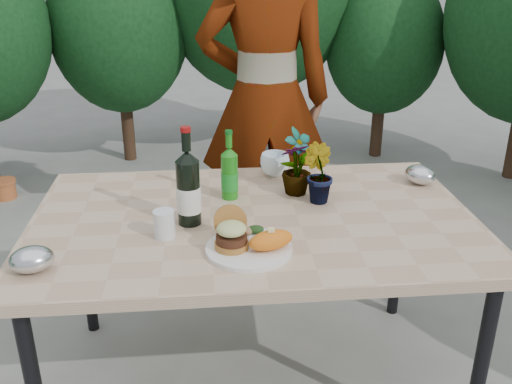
{
  "coord_description": "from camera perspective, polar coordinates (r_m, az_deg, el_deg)",
  "views": [
    {
      "loc": [
        -0.17,
        -1.86,
        1.64
      ],
      "look_at": [
        0.0,
        -0.08,
        0.88
      ],
      "focal_mm": 40.0,
      "sensor_mm": 36.0,
      "label": 1
    }
  ],
  "objects": [
    {
      "name": "wine_bottle",
      "position": [
        1.98,
        -6.77,
        0.29
      ],
      "size": [
        0.08,
        0.08,
        0.35
      ],
      "rotation": [
        0.0,
        0.0,
        0.04
      ],
      "color": "black",
      "rests_on": "patio_table"
    },
    {
      "name": "sweet_potato",
      "position": [
        1.8,
        1.5,
        -4.84
      ],
      "size": [
        0.17,
        0.12,
        0.06
      ],
      "primitive_type": "ellipsoid",
      "rotation": [
        0.0,
        0.0,
        0.35
      ],
      "color": "orange",
      "rests_on": "dinner_plate"
    },
    {
      "name": "blue_bowl",
      "position": [
        2.43,
        1.89,
        2.77
      ],
      "size": [
        0.15,
        0.15,
        0.1
      ],
      "primitive_type": "imported",
      "rotation": [
        0.0,
        0.0,
        -0.22
      ],
      "color": "white",
      "rests_on": "patio_table"
    },
    {
      "name": "burger_stack",
      "position": [
        1.82,
        -2.5,
        -4.03
      ],
      "size": [
        0.11,
        0.16,
        0.11
      ],
      "color": "#B7722D",
      "rests_on": "dinner_plate"
    },
    {
      "name": "seedling_left",
      "position": [
        2.26,
        4.3,
        3.27
      ],
      "size": [
        0.16,
        0.15,
        0.25
      ],
      "primitive_type": "imported",
      "rotation": [
        0.0,
        0.0,
        0.64
      ],
      "color": "#1F571E",
      "rests_on": "patio_table"
    },
    {
      "name": "seedling_mid",
      "position": [
        2.16,
        6.18,
        1.84
      ],
      "size": [
        0.15,
        0.16,
        0.22
      ],
      "primitive_type": "imported",
      "rotation": [
        0.0,
        0.0,
        2.18
      ],
      "color": "#2C591E",
      "rests_on": "patio_table"
    },
    {
      "name": "ground",
      "position": [
        2.48,
        -0.18,
        -18.26
      ],
      "size": [
        80.0,
        80.0,
        0.0
      ],
      "primitive_type": "plane",
      "color": "slate",
      "rests_on": "ground"
    },
    {
      "name": "sparkling_water",
      "position": [
        2.18,
        -2.66,
        1.83
      ],
      "size": [
        0.07,
        0.07,
        0.27
      ],
      "rotation": [
        0.0,
        0.0,
        -0.11
      ],
      "color": "#1B7D16",
      "rests_on": "patio_table"
    },
    {
      "name": "person",
      "position": [
        2.92,
        0.92,
        9.24
      ],
      "size": [
        0.7,
        0.47,
        1.88
      ],
      "primitive_type": "imported",
      "rotation": [
        0.0,
        0.0,
        3.11
      ],
      "color": "#9C694E",
      "rests_on": "ground"
    },
    {
      "name": "dinner_plate",
      "position": [
        1.83,
        -0.71,
        -5.7
      ],
      "size": [
        0.28,
        0.28,
        0.01
      ],
      "primitive_type": "cylinder",
      "color": "white",
      "rests_on": "patio_table"
    },
    {
      "name": "plastic_cup",
      "position": [
        1.93,
        -9.16,
        -3.17
      ],
      "size": [
        0.07,
        0.07,
        0.09
      ],
      "primitive_type": "cylinder",
      "color": "silver",
      "rests_on": "patio_table"
    },
    {
      "name": "grilled_veg",
      "position": [
        1.91,
        -0.43,
        -3.82
      ],
      "size": [
        0.08,
        0.05,
        0.03
      ],
      "color": "olive",
      "rests_on": "dinner_plate"
    },
    {
      "name": "foil_packet_left",
      "position": [
        1.84,
        -21.51,
        -6.28
      ],
      "size": [
        0.15,
        0.14,
        0.08
      ],
      "primitive_type": "ellipsoid",
      "rotation": [
        0.0,
        0.0,
        0.24
      ],
      "color": "silver",
      "rests_on": "patio_table"
    },
    {
      "name": "shrub_hedge",
      "position": [
        3.54,
        5.23,
        15.22
      ],
      "size": [
        6.94,
        5.29,
        2.32
      ],
      "color": "#382316",
      "rests_on": "ground"
    },
    {
      "name": "patio_table",
      "position": [
        2.09,
        -0.21,
        -3.87
      ],
      "size": [
        1.6,
        1.0,
        0.75
      ],
      "color": "tan",
      "rests_on": "ground"
    },
    {
      "name": "terracotta_pot",
      "position": [
        4.44,
        -23.84,
        0.29
      ],
      "size": [
        0.17,
        0.17,
        0.14
      ],
      "color": "#B95D2F",
      "rests_on": "ground"
    },
    {
      "name": "seedling_right",
      "position": [
        2.23,
        4.07,
        2.36
      ],
      "size": [
        0.14,
        0.14,
        0.21
      ],
      "primitive_type": "imported",
      "rotation": [
        0.0,
        0.0,
        3.32
      ],
      "color": "#24591E",
      "rests_on": "patio_table"
    },
    {
      "name": "foil_packet_right",
      "position": [
        2.44,
        16.09,
        1.68
      ],
      "size": [
        0.17,
        0.17,
        0.08
      ],
      "primitive_type": "ellipsoid",
      "rotation": [
        0.0,
        0.0,
        2.2
      ],
      "color": "silver",
      "rests_on": "patio_table"
    }
  ]
}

